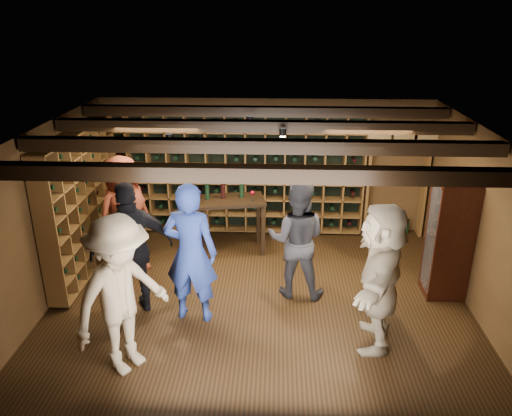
{
  "coord_description": "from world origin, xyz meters",
  "views": [
    {
      "loc": [
        0.23,
        -6.4,
        3.97
      ],
      "look_at": [
        -0.06,
        0.2,
        1.33
      ],
      "focal_mm": 35.0,
      "sensor_mm": 36.0,
      "label": 1
    }
  ],
  "objects_px": {
    "guest_khaki": "(121,296)",
    "guest_beige": "(380,276)",
    "man_grey_suit": "(297,240)",
    "guest_red_floral": "(125,215)",
    "guest_woman_black": "(132,249)",
    "display_cabinet": "(448,242)",
    "tasting_table": "(226,206)",
    "man_blue_shirt": "(191,253)"
  },
  "relations": [
    {
      "from": "guest_khaki",
      "to": "guest_woman_black",
      "type": "bearing_deg",
      "value": 45.1
    },
    {
      "from": "man_blue_shirt",
      "to": "man_grey_suit",
      "type": "xyz_separation_m",
      "value": [
        1.42,
        0.68,
        -0.1
      ]
    },
    {
      "from": "man_blue_shirt",
      "to": "man_grey_suit",
      "type": "relative_size",
      "value": 1.11
    },
    {
      "from": "guest_woman_black",
      "to": "guest_beige",
      "type": "relative_size",
      "value": 1.0
    },
    {
      "from": "guest_beige",
      "to": "man_grey_suit",
      "type": "bearing_deg",
      "value": -127.78
    },
    {
      "from": "guest_khaki",
      "to": "guest_beige",
      "type": "height_order",
      "value": "guest_khaki"
    },
    {
      "from": "man_blue_shirt",
      "to": "guest_khaki",
      "type": "relative_size",
      "value": 1.01
    },
    {
      "from": "guest_red_floral",
      "to": "tasting_table",
      "type": "bearing_deg",
      "value": -26.25
    },
    {
      "from": "man_grey_suit",
      "to": "man_blue_shirt",
      "type": "bearing_deg",
      "value": 34.33
    },
    {
      "from": "man_grey_suit",
      "to": "guest_khaki",
      "type": "xyz_separation_m",
      "value": [
        -2.03,
        -1.75,
        0.09
      ]
    },
    {
      "from": "guest_khaki",
      "to": "display_cabinet",
      "type": "bearing_deg",
      "value": -31.36
    },
    {
      "from": "tasting_table",
      "to": "guest_khaki",
      "type": "bearing_deg",
      "value": -116.8
    },
    {
      "from": "tasting_table",
      "to": "man_grey_suit",
      "type": "bearing_deg",
      "value": -60.95
    },
    {
      "from": "guest_woman_black",
      "to": "tasting_table",
      "type": "height_order",
      "value": "guest_woman_black"
    },
    {
      "from": "guest_beige",
      "to": "man_blue_shirt",
      "type": "bearing_deg",
      "value": -89.14
    },
    {
      "from": "display_cabinet",
      "to": "tasting_table",
      "type": "xyz_separation_m",
      "value": [
        -3.34,
        1.28,
        -0.01
      ]
    },
    {
      "from": "man_grey_suit",
      "to": "tasting_table",
      "type": "distance_m",
      "value": 1.79
    },
    {
      "from": "display_cabinet",
      "to": "guest_khaki",
      "type": "xyz_separation_m",
      "value": [
        -4.21,
        -1.84,
        0.12
      ]
    },
    {
      "from": "guest_woman_black",
      "to": "man_blue_shirt",
      "type": "bearing_deg",
      "value": 144.77
    },
    {
      "from": "man_grey_suit",
      "to": "guest_khaki",
      "type": "height_order",
      "value": "guest_khaki"
    },
    {
      "from": "tasting_table",
      "to": "guest_beige",
      "type": "bearing_deg",
      "value": -60.72
    },
    {
      "from": "man_grey_suit",
      "to": "guest_beige",
      "type": "relative_size",
      "value": 0.93
    },
    {
      "from": "guest_red_floral",
      "to": "guest_beige",
      "type": "relative_size",
      "value": 1.01
    },
    {
      "from": "guest_red_floral",
      "to": "guest_beige",
      "type": "bearing_deg",
      "value": -78.21
    },
    {
      "from": "guest_beige",
      "to": "tasting_table",
      "type": "relative_size",
      "value": 1.38
    },
    {
      "from": "man_blue_shirt",
      "to": "guest_red_floral",
      "type": "xyz_separation_m",
      "value": [
        -1.26,
        1.29,
        -0.02
      ]
    },
    {
      "from": "guest_red_floral",
      "to": "guest_khaki",
      "type": "relative_size",
      "value": 0.99
    },
    {
      "from": "guest_woman_black",
      "to": "guest_beige",
      "type": "bearing_deg",
      "value": 143.81
    },
    {
      "from": "guest_khaki",
      "to": "tasting_table",
      "type": "distance_m",
      "value": 3.24
    },
    {
      "from": "guest_red_floral",
      "to": "guest_khaki",
      "type": "bearing_deg",
      "value": -127.3
    },
    {
      "from": "guest_red_floral",
      "to": "tasting_table",
      "type": "distance_m",
      "value": 1.71
    },
    {
      "from": "guest_woman_black",
      "to": "tasting_table",
      "type": "xyz_separation_m",
      "value": [
        1.09,
        1.91,
        -0.11
      ]
    },
    {
      "from": "guest_red_floral",
      "to": "guest_beige",
      "type": "xyz_separation_m",
      "value": [
        3.65,
        -1.74,
        -0.01
      ]
    },
    {
      "from": "guest_red_floral",
      "to": "guest_woman_black",
      "type": "distance_m",
      "value": 1.23
    },
    {
      "from": "man_blue_shirt",
      "to": "guest_red_floral",
      "type": "bearing_deg",
      "value": -38.83
    },
    {
      "from": "guest_red_floral",
      "to": "tasting_table",
      "type": "relative_size",
      "value": 1.4
    },
    {
      "from": "man_blue_shirt",
      "to": "man_grey_suit",
      "type": "height_order",
      "value": "man_blue_shirt"
    },
    {
      "from": "tasting_table",
      "to": "display_cabinet",
      "type": "bearing_deg",
      "value": -32.04
    },
    {
      "from": "guest_red_floral",
      "to": "tasting_table",
      "type": "xyz_separation_m",
      "value": [
        1.53,
        0.76,
        -0.12
      ]
    },
    {
      "from": "tasting_table",
      "to": "guest_woman_black",
      "type": "bearing_deg",
      "value": -130.73
    },
    {
      "from": "display_cabinet",
      "to": "guest_khaki",
      "type": "height_order",
      "value": "guest_khaki"
    },
    {
      "from": "man_grey_suit",
      "to": "display_cabinet",
      "type": "bearing_deg",
      "value": -169.04
    }
  ]
}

